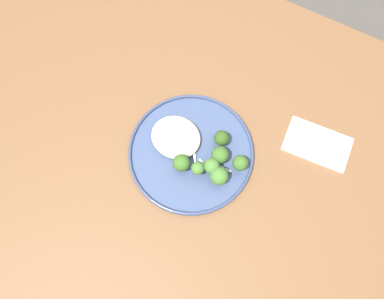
% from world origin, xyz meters
% --- Properties ---
extents(ground, '(6.00, 6.00, 0.00)m').
position_xyz_m(ground, '(0.00, 0.00, 0.00)').
color(ground, '#47423D').
extents(wooden_dining_table, '(1.40, 1.00, 0.74)m').
position_xyz_m(wooden_dining_table, '(0.00, 0.00, 0.66)').
color(wooden_dining_table, brown).
rests_on(wooden_dining_table, ground).
extents(dinner_plate, '(0.29, 0.29, 0.02)m').
position_xyz_m(dinner_plate, '(-0.02, -0.00, 0.75)').
color(dinner_plate, '#38476B').
rests_on(dinner_plate, wooden_dining_table).
extents(noodle_bed, '(0.12, 0.10, 0.03)m').
position_xyz_m(noodle_bed, '(0.03, -0.01, 0.76)').
color(noodle_bed, beige).
rests_on(noodle_bed, dinner_plate).
extents(seared_scallop_tilted_round, '(0.03, 0.03, 0.02)m').
position_xyz_m(seared_scallop_tilted_round, '(0.03, 0.01, 0.76)').
color(seared_scallop_tilted_round, '#DBB77A').
rests_on(seared_scallop_tilted_round, dinner_plate).
extents(seared_scallop_center_golden, '(0.03, 0.03, 0.01)m').
position_xyz_m(seared_scallop_center_golden, '(0.01, 0.00, 0.76)').
color(seared_scallop_center_golden, '#E5C689').
rests_on(seared_scallop_center_golden, dinner_plate).
extents(seared_scallop_left_edge, '(0.03, 0.03, 0.02)m').
position_xyz_m(seared_scallop_left_edge, '(0.06, -0.04, 0.76)').
color(seared_scallop_left_edge, '#E5C689').
rests_on(seared_scallop_left_edge, dinner_plate).
extents(seared_scallop_half_hidden, '(0.03, 0.03, 0.02)m').
position_xyz_m(seared_scallop_half_hidden, '(-0.00, 0.02, 0.76)').
color(seared_scallop_half_hidden, beige).
rests_on(seared_scallop_half_hidden, dinner_plate).
extents(seared_scallop_tiny_bay, '(0.02, 0.02, 0.01)m').
position_xyz_m(seared_scallop_tiny_bay, '(-0.01, -0.01, 0.76)').
color(seared_scallop_tiny_bay, beige).
rests_on(seared_scallop_tiny_bay, dinner_plate).
extents(seared_scallop_right_edge, '(0.03, 0.03, 0.01)m').
position_xyz_m(seared_scallop_right_edge, '(0.02, -0.03, 0.76)').
color(seared_scallop_right_edge, '#DBB77A').
rests_on(seared_scallop_right_edge, dinner_plate).
extents(broccoli_floret_split_head, '(0.03, 0.03, 0.05)m').
position_xyz_m(broccoli_floret_split_head, '(-0.05, 0.04, 0.78)').
color(broccoli_floret_split_head, '#7A994C').
rests_on(broccoli_floret_split_head, dinner_plate).
extents(broccoli_floret_small_sprig, '(0.03, 0.03, 0.05)m').
position_xyz_m(broccoli_floret_small_sprig, '(-0.13, -0.02, 0.78)').
color(broccoli_floret_small_sprig, '#7A994C').
rests_on(broccoli_floret_small_sprig, dinner_plate).
extents(broccoli_floret_left_leaning, '(0.04, 0.04, 0.06)m').
position_xyz_m(broccoli_floret_left_leaning, '(-0.08, 0.02, 0.79)').
color(broccoli_floret_left_leaning, '#7A994C').
rests_on(broccoli_floret_left_leaning, dinner_plate).
extents(broccoli_floret_tall_stalk, '(0.04, 0.04, 0.05)m').
position_xyz_m(broccoli_floret_tall_stalk, '(-0.08, -0.02, 0.78)').
color(broccoli_floret_tall_stalk, '#7A994C').
rests_on(broccoli_floret_tall_stalk, dinner_plate).
extents(broccoli_floret_right_tilted, '(0.04, 0.04, 0.06)m').
position_xyz_m(broccoli_floret_right_tilted, '(-0.10, 0.03, 0.78)').
color(broccoli_floret_right_tilted, '#7A994C').
rests_on(broccoli_floret_right_tilted, dinner_plate).
extents(broccoli_floret_front_edge, '(0.04, 0.04, 0.05)m').
position_xyz_m(broccoli_floret_front_edge, '(-0.07, -0.05, 0.78)').
color(broccoli_floret_front_edge, '#89A356').
rests_on(broccoli_floret_front_edge, dinner_plate).
extents(broccoli_floret_center_pile, '(0.04, 0.04, 0.05)m').
position_xyz_m(broccoli_floret_center_pile, '(-0.02, 0.04, 0.78)').
color(broccoli_floret_center_pile, '#7A994C').
rests_on(broccoli_floret_center_pile, dinner_plate).
extents(onion_sliver_pale_crescent, '(0.04, 0.01, 0.00)m').
position_xyz_m(onion_sliver_pale_crescent, '(-0.09, 0.02, 0.75)').
color(onion_sliver_pale_crescent, silver).
rests_on(onion_sliver_pale_crescent, dinner_plate).
extents(onion_sliver_curled_piece, '(0.03, 0.04, 0.00)m').
position_xyz_m(onion_sliver_curled_piece, '(-0.04, 0.02, 0.75)').
color(onion_sliver_curled_piece, silver).
rests_on(onion_sliver_curled_piece, dinner_plate).
extents(onion_sliver_long_sliver, '(0.05, 0.01, 0.00)m').
position_xyz_m(onion_sliver_long_sliver, '(-0.10, -0.00, 0.75)').
color(onion_sliver_long_sliver, silver).
rests_on(onion_sliver_long_sliver, dinner_plate).
extents(onion_sliver_short_strip, '(0.05, 0.02, 0.00)m').
position_xyz_m(onion_sliver_short_strip, '(-0.07, 0.01, 0.75)').
color(onion_sliver_short_strip, silver).
rests_on(onion_sliver_short_strip, dinner_plate).
extents(folded_napkin, '(0.16, 0.10, 0.01)m').
position_xyz_m(folded_napkin, '(-0.27, -0.16, 0.74)').
color(folded_napkin, white).
rests_on(folded_napkin, wooden_dining_table).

